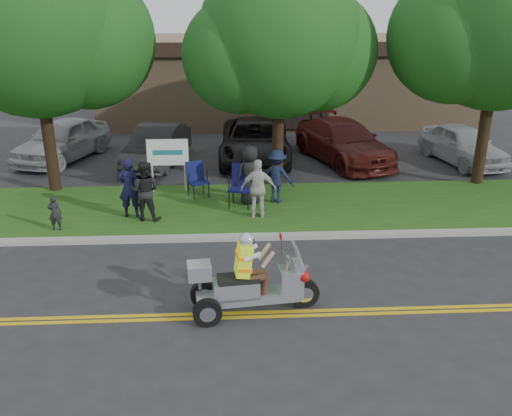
{
  "coord_description": "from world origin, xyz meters",
  "views": [
    {
      "loc": [
        -1.06,
        -9.41,
        5.54
      ],
      "look_at": [
        -0.46,
        2.0,
        1.23
      ],
      "focal_mm": 38.0,
      "sensor_mm": 36.0,
      "label": 1
    }
  ],
  "objects_px": {
    "spectator_adult_mid": "(145,191)",
    "lawn_chair_a": "(241,182)",
    "parked_car_far_right": "(463,144)",
    "spectator_adult_left": "(129,188)",
    "parked_car_right": "(343,142)",
    "parked_car_mid": "(255,141)",
    "trike_scooter": "(249,285)",
    "spectator_adult_right": "(258,189)",
    "parked_car_far_left": "(62,140)",
    "parked_car_left": "(157,146)",
    "lawn_chair_b": "(197,177)"
  },
  "relations": [
    {
      "from": "spectator_adult_right",
      "to": "parked_car_far_right",
      "type": "relative_size",
      "value": 0.39
    },
    {
      "from": "spectator_adult_right",
      "to": "parked_car_left",
      "type": "relative_size",
      "value": 0.37
    },
    {
      "from": "parked_car_mid",
      "to": "parked_car_far_right",
      "type": "xyz_separation_m",
      "value": [
        7.64,
        -0.71,
        -0.05
      ]
    },
    {
      "from": "spectator_adult_left",
      "to": "lawn_chair_a",
      "type": "bearing_deg",
      "value": -165.75
    },
    {
      "from": "spectator_adult_left",
      "to": "parked_car_mid",
      "type": "xyz_separation_m",
      "value": [
        3.67,
        5.84,
        -0.17
      ]
    },
    {
      "from": "lawn_chair_a",
      "to": "parked_car_far_right",
      "type": "bearing_deg",
      "value": 41.86
    },
    {
      "from": "trike_scooter",
      "to": "spectator_adult_right",
      "type": "xyz_separation_m",
      "value": [
        0.45,
        4.7,
        0.33
      ]
    },
    {
      "from": "parked_car_far_left",
      "to": "parked_car_far_right",
      "type": "height_order",
      "value": "parked_car_far_left"
    },
    {
      "from": "trike_scooter",
      "to": "lawn_chair_b",
      "type": "height_order",
      "value": "trike_scooter"
    },
    {
      "from": "lawn_chair_b",
      "to": "parked_car_right",
      "type": "relative_size",
      "value": 0.2
    },
    {
      "from": "lawn_chair_a",
      "to": "parked_car_right",
      "type": "height_order",
      "value": "parked_car_right"
    },
    {
      "from": "spectator_adult_left",
      "to": "parked_car_right",
      "type": "height_order",
      "value": "spectator_adult_left"
    },
    {
      "from": "lawn_chair_a",
      "to": "parked_car_far_left",
      "type": "distance_m",
      "value": 8.62
    },
    {
      "from": "trike_scooter",
      "to": "spectator_adult_left",
      "type": "height_order",
      "value": "spectator_adult_left"
    },
    {
      "from": "spectator_adult_mid",
      "to": "lawn_chair_a",
      "type": "bearing_deg",
      "value": -147.41
    },
    {
      "from": "parked_car_right",
      "to": "parked_car_far_right",
      "type": "relative_size",
      "value": 1.26
    },
    {
      "from": "parked_car_left",
      "to": "spectator_adult_right",
      "type": "bearing_deg",
      "value": -48.76
    },
    {
      "from": "spectator_adult_left",
      "to": "parked_car_mid",
      "type": "bearing_deg",
      "value": -122.26
    },
    {
      "from": "trike_scooter",
      "to": "lawn_chair_a",
      "type": "height_order",
      "value": "trike_scooter"
    },
    {
      "from": "lawn_chair_a",
      "to": "spectator_adult_mid",
      "type": "distance_m",
      "value": 2.77
    },
    {
      "from": "lawn_chair_a",
      "to": "parked_car_left",
      "type": "relative_size",
      "value": 0.28
    },
    {
      "from": "lawn_chair_b",
      "to": "parked_car_far_right",
      "type": "relative_size",
      "value": 0.25
    },
    {
      "from": "lawn_chair_b",
      "to": "parked_car_far_right",
      "type": "bearing_deg",
      "value": -4.91
    },
    {
      "from": "parked_car_mid",
      "to": "spectator_adult_mid",
      "type": "bearing_deg",
      "value": -115.53
    },
    {
      "from": "parked_car_far_left",
      "to": "parked_car_right",
      "type": "distance_m",
      "value": 10.54
    },
    {
      "from": "parked_car_mid",
      "to": "parked_car_far_right",
      "type": "bearing_deg",
      "value": -2.87
    },
    {
      "from": "parked_car_far_left",
      "to": "parked_car_right",
      "type": "bearing_deg",
      "value": 14.59
    },
    {
      "from": "trike_scooter",
      "to": "parked_car_right",
      "type": "xyz_separation_m",
      "value": [
        3.94,
        10.47,
        0.18
      ]
    },
    {
      "from": "parked_car_mid",
      "to": "spectator_adult_right",
      "type": "bearing_deg",
      "value": -89.53
    },
    {
      "from": "spectator_adult_mid",
      "to": "spectator_adult_right",
      "type": "xyz_separation_m",
      "value": [
        3.01,
        0.03,
        -0.01
      ]
    },
    {
      "from": "parked_car_far_right",
      "to": "spectator_adult_mid",
      "type": "bearing_deg",
      "value": -163.7
    },
    {
      "from": "spectator_adult_left",
      "to": "parked_car_far_left",
      "type": "xyz_separation_m",
      "value": [
        -3.55,
        6.34,
        -0.16
      ]
    },
    {
      "from": "spectator_adult_mid",
      "to": "parked_car_far_left",
      "type": "xyz_separation_m",
      "value": [
        -4.0,
        6.57,
        -0.14
      ]
    },
    {
      "from": "lawn_chair_b",
      "to": "spectator_adult_right",
      "type": "distance_m",
      "value": 2.54
    },
    {
      "from": "parked_car_mid",
      "to": "lawn_chair_b",
      "type": "bearing_deg",
      "value": -112.48
    },
    {
      "from": "trike_scooter",
      "to": "lawn_chair_a",
      "type": "relative_size",
      "value": 2.12
    },
    {
      "from": "spectator_adult_right",
      "to": "parked_car_left",
      "type": "xyz_separation_m",
      "value": [
        -3.39,
        5.71,
        -0.2
      ]
    },
    {
      "from": "lawn_chair_b",
      "to": "parked_car_left",
      "type": "height_order",
      "value": "parked_car_left"
    },
    {
      "from": "trike_scooter",
      "to": "parked_car_mid",
      "type": "xyz_separation_m",
      "value": [
        0.66,
        10.74,
        0.18
      ]
    },
    {
      "from": "lawn_chair_a",
      "to": "parked_car_right",
      "type": "bearing_deg",
      "value": 64.85
    },
    {
      "from": "parked_car_far_left",
      "to": "parked_car_right",
      "type": "height_order",
      "value": "parked_car_far_left"
    },
    {
      "from": "lawn_chair_a",
      "to": "parked_car_far_right",
      "type": "distance_m",
      "value": 9.36
    },
    {
      "from": "lawn_chair_a",
      "to": "parked_car_mid",
      "type": "height_order",
      "value": "parked_car_mid"
    },
    {
      "from": "spectator_adult_right",
      "to": "parked_car_far_left",
      "type": "xyz_separation_m",
      "value": [
        -7.02,
        6.54,
        -0.13
      ]
    },
    {
      "from": "spectator_adult_left",
      "to": "parked_car_far_right",
      "type": "bearing_deg",
      "value": -155.71
    },
    {
      "from": "lawn_chair_b",
      "to": "parked_car_left",
      "type": "distance_m",
      "value": 4.21
    },
    {
      "from": "parked_car_far_left",
      "to": "spectator_adult_left",
      "type": "bearing_deg",
      "value": -41.98
    },
    {
      "from": "spectator_adult_left",
      "to": "spectator_adult_mid",
      "type": "distance_m",
      "value": 0.5
    },
    {
      "from": "parked_car_left",
      "to": "parked_car_far_right",
      "type": "relative_size",
      "value": 1.04
    },
    {
      "from": "parked_car_mid",
      "to": "spectator_adult_left",
      "type": "bearing_deg",
      "value": -119.72
    }
  ]
}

